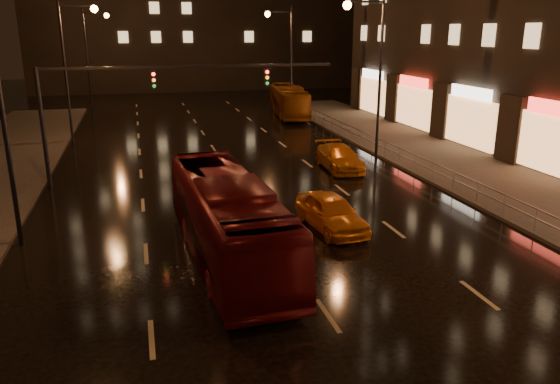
% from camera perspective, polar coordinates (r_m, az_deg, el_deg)
% --- Properties ---
extents(ground, '(140.00, 140.00, 0.00)m').
position_cam_1_polar(ground, '(30.79, -4.95, 1.59)').
color(ground, black).
rests_on(ground, ground).
extents(sidewalk_right, '(7.00, 70.00, 0.15)m').
position_cam_1_polar(sidewalk_right, '(31.52, 21.74, 0.94)').
color(sidewalk_right, '#38332D').
rests_on(sidewalk_right, ground).
extents(traffic_signal, '(15.31, 0.32, 6.20)m').
position_cam_1_polar(traffic_signal, '(29.51, -15.05, 9.81)').
color(traffic_signal, black).
rests_on(traffic_signal, ground).
extents(railing_right, '(0.05, 56.00, 1.00)m').
position_cam_1_polar(railing_right, '(32.02, 13.98, 3.40)').
color(railing_right, '#99999E').
rests_on(railing_right, sidewalk_right).
extents(bus_red, '(3.15, 11.07, 3.05)m').
position_cam_1_polar(bus_red, '(19.49, -5.55, -2.74)').
color(bus_red, '#620E13').
rests_on(bus_red, ground).
extents(bus_curb, '(3.65, 10.51, 2.87)m').
position_cam_1_polar(bus_curb, '(52.27, 0.94, 9.48)').
color(bus_curb, '#89470D').
rests_on(bus_curb, ground).
extents(taxi_near, '(2.21, 4.50, 1.48)m').
position_cam_1_polar(taxi_near, '(22.57, 5.36, -2.11)').
color(taxi_near, orange).
rests_on(taxi_near, ground).
extents(taxi_far, '(2.13, 4.86, 1.39)m').
position_cam_1_polar(taxi_far, '(32.43, 6.22, 3.60)').
color(taxi_far, orange).
rests_on(taxi_far, ground).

